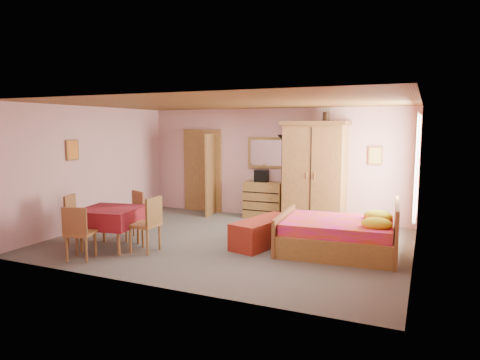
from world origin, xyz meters
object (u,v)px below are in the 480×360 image
at_px(dining_table, 111,228).
at_px(chair_south, 81,233).
at_px(floor_lamp, 282,177).
at_px(bench, 264,232).
at_px(wall_mirror, 267,153).
at_px(sunflower_vase, 326,108).
at_px(wardrobe, 315,173).
at_px(chair_west, 81,220).
at_px(bed, 338,226).
at_px(chest_of_drawers, 264,200).
at_px(chair_north, 130,216).
at_px(stereo, 262,176).
at_px(chair_east, 145,224).

distance_m(dining_table, chair_south, 0.74).
xyz_separation_m(floor_lamp, bench, (0.40, -2.26, -0.75)).
relative_size(wall_mirror, sunflower_vase, 1.70).
height_order(wardrobe, chair_west, wardrobe).
xyz_separation_m(bed, chair_south, (-3.77, -2.12, -0.01)).
xyz_separation_m(wardrobe, chair_south, (-2.84, -4.18, -0.69)).
relative_size(chest_of_drawers, floor_lamp, 0.46).
relative_size(chest_of_drawers, wall_mirror, 0.98).
distance_m(bed, bench, 1.35).
bearing_deg(bench, chest_of_drawers, 110.59).
distance_m(bench, chair_north, 2.61).
relative_size(sunflower_vase, bench, 0.38).
bearing_deg(bed, wall_mirror, 128.83).
relative_size(wall_mirror, wardrobe, 0.41).
bearing_deg(stereo, wall_mirror, 71.98).
height_order(floor_lamp, chair_north, floor_lamp).
bearing_deg(dining_table, chair_north, 96.13).
relative_size(bed, bench, 1.37).
bearing_deg(sunflower_vase, chair_south, -125.93).
relative_size(chest_of_drawers, wardrobe, 0.40).
bearing_deg(bed, chair_east, -161.02).
height_order(chest_of_drawers, floor_lamp, floor_lamp).
distance_m(wall_mirror, chair_south, 4.85).
distance_m(bed, chair_south, 4.33).
bearing_deg(chair_west, wall_mirror, 128.84).
distance_m(floor_lamp, bed, 2.82).
bearing_deg(bed, floor_lamp, 124.62).
bearing_deg(dining_table, chest_of_drawers, 65.24).
relative_size(floor_lamp, chair_east, 2.05).
distance_m(floor_lamp, wardrobe, 0.82).
xyz_separation_m(sunflower_vase, bed, (0.71, -2.10, -2.11)).
bearing_deg(dining_table, wall_mirror, 66.48).
xyz_separation_m(stereo, wardrobe, (1.30, -0.07, 0.13)).
bearing_deg(bench, chair_west, -156.80).
relative_size(floor_lamp, wardrobe, 0.87).
height_order(chair_south, chair_north, chair_north).
distance_m(wall_mirror, stereo, 0.58).
height_order(wall_mirror, floor_lamp, floor_lamp).
height_order(chest_of_drawers, sunflower_vase, sunflower_vase).
xyz_separation_m(floor_lamp, dining_table, (-2.05, -3.55, -0.63)).
height_order(sunflower_vase, bed, sunflower_vase).
distance_m(stereo, floor_lamp, 0.50).
relative_size(chair_west, chair_east, 0.96).
bearing_deg(chair_west, stereo, 128.20).
xyz_separation_m(chest_of_drawers, chair_east, (-0.92, -3.43, 0.05)).
bearing_deg(chest_of_drawers, dining_table, -116.58).
relative_size(bench, chair_east, 1.50).
distance_m(floor_lamp, sunflower_vase, 1.87).
bearing_deg(stereo, chair_north, -119.28).
distance_m(dining_table, chair_east, 0.71).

